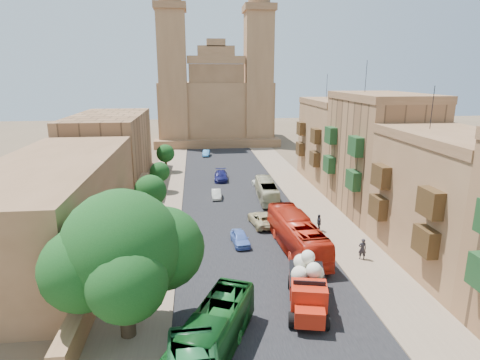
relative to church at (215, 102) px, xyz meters
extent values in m
cube|color=black|center=(0.00, -48.61, -9.51)|extent=(14.00, 140.00, 0.01)
cube|color=#7D6752|center=(9.50, -48.61, -9.51)|extent=(5.00, 140.00, 0.01)
cube|color=#7D6752|center=(-9.50, -48.61, -9.51)|extent=(5.00, 140.00, 0.01)
cube|color=#7D6752|center=(7.00, -48.61, -9.46)|extent=(0.25, 140.00, 0.12)
cube|color=#7D6752|center=(-7.00, -48.61, -9.46)|extent=(0.25, 140.00, 0.12)
cube|color=brown|center=(16.00, -67.61, -4.27)|extent=(8.00, 14.00, 10.50)
cube|color=brown|center=(16.00, -67.61, 1.38)|extent=(8.20, 14.00, 0.80)
cylinder|color=black|center=(15.00, -64.81, 3.58)|extent=(0.06, 0.06, 3.60)
cube|color=#422C16|center=(11.55, -71.53, -5.53)|extent=(0.90, 2.20, 2.00)
cube|color=#422C16|center=(11.55, -63.69, -5.53)|extent=(0.90, 2.20, 2.00)
cube|color=#422C16|center=(11.55, -71.53, -2.59)|extent=(0.90, 2.20, 2.00)
cube|color=#422C16|center=(11.55, -63.69, -2.59)|extent=(0.90, 2.20, 2.00)
cube|color=#8F6441|center=(16.00, -53.61, -3.02)|extent=(8.00, 14.00, 13.00)
cube|color=brown|center=(16.00, -53.61, 3.88)|extent=(8.20, 14.00, 0.80)
cylinder|color=black|center=(15.00, -50.81, 6.08)|extent=(0.06, 0.06, 3.60)
cube|color=#1A411E|center=(11.55, -57.53, -4.58)|extent=(0.90, 2.20, 2.00)
cube|color=#1A411E|center=(11.55, -49.69, -4.58)|extent=(0.90, 2.20, 2.00)
cube|color=#1A411E|center=(11.55, -57.53, -0.94)|extent=(0.90, 2.20, 2.00)
cube|color=#1A411E|center=(11.55, -49.69, -0.94)|extent=(0.90, 2.20, 2.00)
cube|color=brown|center=(16.00, -39.61, -3.77)|extent=(8.00, 14.00, 11.50)
cube|color=brown|center=(16.00, -39.61, 2.38)|extent=(8.20, 14.00, 0.80)
cylinder|color=black|center=(15.00, -36.81, 4.58)|extent=(0.06, 0.06, 3.60)
cube|color=#422C16|center=(11.55, -43.53, -5.15)|extent=(0.90, 2.20, 2.00)
cube|color=#422C16|center=(11.55, -35.69, -5.15)|extent=(0.90, 2.20, 2.00)
cube|color=#422C16|center=(11.55, -43.53, -1.93)|extent=(0.90, 2.20, 2.00)
cube|color=#422C16|center=(11.55, -35.69, -1.93)|extent=(0.90, 2.20, 2.00)
cube|color=brown|center=(-12.50, -58.61, -8.62)|extent=(1.00, 40.00, 1.80)
cube|color=brown|center=(-18.00, -60.61, -5.32)|extent=(10.00, 28.00, 8.40)
cube|color=#8F6441|center=(-18.00, -34.61, -4.52)|extent=(10.00, 22.00, 10.00)
cube|color=brown|center=(0.00, 2.39, -2.52)|extent=(26.00, 20.00, 14.00)
cube|color=brown|center=(0.00, -8.11, -8.62)|extent=(28.00, 4.00, 1.80)
cube|color=brown|center=(0.00, -6.41, 0.48)|extent=(12.00, 2.00, 16.00)
cube|color=brown|center=(0.00, -6.41, 9.38)|extent=(12.60, 2.40, 1.60)
cube|color=brown|center=(0.00, -6.41, 11.08)|extent=(8.00, 2.00, 2.40)
cube|color=brown|center=(0.00, -6.41, 12.88)|extent=(4.00, 2.00, 1.60)
cube|color=brown|center=(-9.50, -5.11, 4.98)|extent=(6.00, 6.00, 29.00)
cube|color=brown|center=(-9.50, -5.11, 20.08)|extent=(6.80, 6.80, 1.40)
cube|color=brown|center=(9.50, -5.11, 4.98)|extent=(6.00, 6.00, 29.00)
cube|color=brown|center=(9.50, -5.11, 20.08)|extent=(6.80, 6.80, 1.40)
cylinder|color=brown|center=(9.50, -5.11, 21.68)|extent=(4.80, 4.80, 1.80)
cylinder|color=#35281A|center=(-9.50, -74.61, -7.73)|extent=(0.94, 0.94, 3.58)
sphere|color=#0E3311|center=(-9.50, -74.61, -3.68)|extent=(7.16, 7.16, 7.16)
sphere|color=#0E3311|center=(-7.24, -73.48, -4.24)|extent=(5.27, 5.27, 5.27)
sphere|color=#0E3311|center=(-11.57, -75.46, -4.43)|extent=(4.90, 4.90, 4.90)
sphere|color=#0E3311|center=(-8.94, -76.87, -4.62)|extent=(4.52, 4.52, 4.52)
sphere|color=#0E3311|center=(-10.54, -72.54, -2.92)|extent=(4.14, 4.14, 4.14)
cylinder|color=#35281A|center=(-10.00, -66.61, -8.44)|extent=(0.44, 0.44, 2.16)
sphere|color=#0E3311|center=(-10.00, -66.61, -6.26)|extent=(3.14, 3.14, 3.14)
cylinder|color=#35281A|center=(-10.00, -54.61, -8.32)|extent=(0.44, 0.44, 2.40)
sphere|color=#0E3311|center=(-10.00, -54.61, -5.90)|extent=(3.49, 3.49, 3.49)
cylinder|color=#35281A|center=(-10.00, -42.61, -8.57)|extent=(0.44, 0.44, 1.88)
sphere|color=#0E3311|center=(-10.00, -42.61, -6.68)|extent=(2.74, 2.74, 2.74)
cylinder|color=#35281A|center=(-10.00, -30.61, -8.48)|extent=(0.44, 0.44, 2.06)
sphere|color=#0E3311|center=(-10.00, -30.61, -6.40)|extent=(3.00, 3.00, 3.00)
cube|color=red|center=(2.69, -71.69, -8.13)|extent=(3.26, 4.43, 1.00)
cube|color=black|center=(2.69, -71.69, -7.58)|extent=(3.32, 4.49, 0.13)
cube|color=red|center=(2.13, -74.18, -8.02)|extent=(2.68, 2.35, 1.99)
cube|color=red|center=(1.84, -75.47, -8.46)|extent=(2.13, 1.71, 1.11)
cube|color=black|center=(2.13, -74.18, -7.24)|extent=(2.08, 0.57, 1.00)
cylinder|color=black|center=(0.83, -74.90, -9.02)|extent=(0.60, 1.06, 1.00)
cylinder|color=black|center=(2.99, -75.39, -9.02)|extent=(0.60, 1.06, 1.00)
cylinder|color=black|center=(1.91, -70.15, -9.02)|extent=(0.60, 1.06, 1.00)
cylinder|color=black|center=(4.07, -70.64, -9.02)|extent=(0.60, 1.06, 1.00)
sphere|color=beige|center=(2.01, -72.22, -7.30)|extent=(1.22, 1.22, 1.22)
sphere|color=beige|center=(3.16, -72.14, -7.30)|extent=(1.22, 1.22, 1.22)
sphere|color=beige|center=(2.84, -71.05, -7.30)|extent=(1.22, 1.22, 1.22)
sphere|color=beige|center=(2.29, -71.49, -6.69)|extent=(1.11, 1.11, 1.11)
sphere|color=beige|center=(2.85, -72.75, -6.75)|extent=(1.11, 1.11, 1.11)
sphere|color=beige|center=(2.67, -71.80, -6.19)|extent=(1.00, 1.00, 1.00)
cube|color=#3D5A21|center=(4.00, -57.88, -8.56)|extent=(2.29, 4.75, 1.92)
cylinder|color=black|center=(3.19, -59.54, -9.13)|extent=(0.35, 0.78, 0.77)
cylinder|color=black|center=(5.00, -59.44, -9.13)|extent=(0.35, 0.78, 0.77)
cylinder|color=black|center=(3.00, -56.32, -9.13)|extent=(0.35, 0.78, 0.77)
cylinder|color=black|center=(4.81, -56.21, -9.13)|extent=(0.35, 0.78, 0.77)
imported|color=#104C1A|center=(-4.55, -77.61, -8.08)|extent=(6.37, 10.38, 2.87)
imported|color=red|center=(4.00, -63.59, -7.92)|extent=(3.46, 11.64, 3.20)
imported|color=#B9B38B|center=(4.00, -48.02, -8.26)|extent=(2.54, 9.11, 2.51)
imported|color=#5679CB|center=(-1.00, -61.62, -8.89)|extent=(1.82, 3.82, 1.26)
imported|color=beige|center=(-2.46, -46.49, -8.96)|extent=(1.20, 3.40, 1.12)
imported|color=tan|center=(1.91, -56.83, -8.83)|extent=(2.89, 5.18, 1.37)
imported|color=#141652|center=(-1.24, -37.32, -8.80)|extent=(2.29, 5.01, 1.42)
imported|color=white|center=(4.46, -42.05, -8.80)|extent=(3.02, 4.51, 1.43)
imported|color=#3C88CD|center=(-2.91, -18.07, -8.92)|extent=(1.65, 3.71, 1.19)
imported|color=black|center=(9.32, -66.01, -8.55)|extent=(0.77, 0.56, 1.94)
imported|color=#2F2F37|center=(7.50, -59.17, -8.60)|extent=(0.46, 1.08, 1.82)
camera|label=1|loc=(-5.01, -97.06, 6.29)|focal=30.00mm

